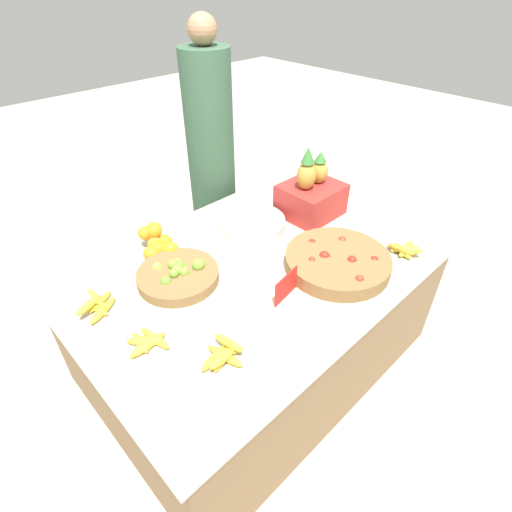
# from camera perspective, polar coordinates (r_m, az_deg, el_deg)

# --- Properties ---
(ground_plane) EXTENTS (12.00, 12.00, 0.00)m
(ground_plane) POSITION_cam_1_polar(r_m,az_deg,el_deg) (2.31, 0.00, -13.96)
(ground_plane) COLOR #ADA599
(market_table) EXTENTS (1.69, 1.19, 0.65)m
(market_table) POSITION_cam_1_polar(r_m,az_deg,el_deg) (2.07, 0.00, -8.29)
(market_table) COLOR olive
(market_table) RESTS_ON ground_plane
(lime_bowl) EXTENTS (0.36, 0.36, 0.09)m
(lime_bowl) POSITION_cam_1_polar(r_m,az_deg,el_deg) (1.79, -11.00, -2.63)
(lime_bowl) COLOR olive
(lime_bowl) RESTS_ON market_table
(tomato_basket) EXTENTS (0.48, 0.48, 0.09)m
(tomato_basket) POSITION_cam_1_polar(r_m,az_deg,el_deg) (1.86, 11.55, -0.77)
(tomato_basket) COLOR olive
(tomato_basket) RESTS_ON market_table
(orange_pile) EXTENTS (0.17, 0.21, 0.13)m
(orange_pile) POSITION_cam_1_polar(r_m,az_deg,el_deg) (1.96, -13.81, 1.67)
(orange_pile) COLOR orange
(orange_pile) RESTS_ON market_table
(metal_bowl) EXTENTS (0.34, 0.34, 0.07)m
(metal_bowl) POSITION_cam_1_polar(r_m,az_deg,el_deg) (2.08, -0.55, 4.51)
(metal_bowl) COLOR silver
(metal_bowl) RESTS_ON market_table
(price_sign) EXTENTS (0.16, 0.03, 0.12)m
(price_sign) POSITION_cam_1_polar(r_m,az_deg,el_deg) (1.65, 4.31, -4.32)
(price_sign) COLOR red
(price_sign) RESTS_ON market_table
(produce_crate) EXTENTS (0.31, 0.28, 0.40)m
(produce_crate) POSITION_cam_1_polar(r_m,az_deg,el_deg) (2.20, 7.85, 8.63)
(produce_crate) COLOR #B22D28
(produce_crate) RESTS_ON market_table
(banana_bunch_back_center) EXTENTS (0.18, 0.17, 0.06)m
(banana_bunch_back_center) POSITION_cam_1_polar(r_m,az_deg,el_deg) (1.45, -4.72, -13.82)
(banana_bunch_back_center) COLOR gold
(banana_bunch_back_center) RESTS_ON market_table
(banana_bunch_front_left) EXTENTS (0.19, 0.19, 0.06)m
(banana_bunch_front_left) POSITION_cam_1_polar(r_m,az_deg,el_deg) (1.74, -21.71, -6.59)
(banana_bunch_front_left) COLOR gold
(banana_bunch_front_left) RESTS_ON market_table
(banana_bunch_front_center) EXTENTS (0.16, 0.16, 0.04)m
(banana_bunch_front_center) POSITION_cam_1_polar(r_m,az_deg,el_deg) (1.55, -15.27, -11.74)
(banana_bunch_front_center) COLOR gold
(banana_bunch_front_center) RESTS_ON market_table
(banana_bunch_middle_left) EXTENTS (0.16, 0.18, 0.06)m
(banana_bunch_middle_left) POSITION_cam_1_polar(r_m,az_deg,el_deg) (2.04, 20.47, 0.92)
(banana_bunch_middle_left) COLOR gold
(banana_bunch_middle_left) RESTS_ON market_table
(vendor_person) EXTENTS (0.29, 0.29, 1.58)m
(vendor_person) POSITION_cam_1_polar(r_m,az_deg,el_deg) (2.58, -6.30, 12.48)
(vendor_person) COLOR #385B42
(vendor_person) RESTS_ON ground_plane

